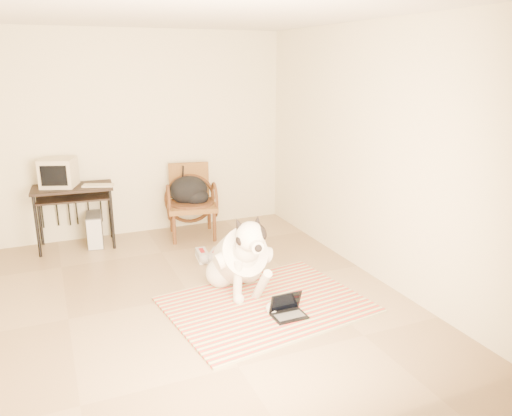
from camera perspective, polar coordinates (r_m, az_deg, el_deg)
floor at (r=5.17m, az=-7.43°, el=-10.00°), size 4.50×4.50×0.00m
ceiling at (r=4.66m, az=-8.73°, el=21.32°), size 4.50×4.50×0.00m
wall_back at (r=6.90m, az=-13.08°, el=8.17°), size 4.50×0.00×4.50m
wall_front at (r=2.70m, az=4.86°, el=-3.94°), size 4.50×0.00×4.50m
wall_right at (r=5.59m, az=12.27°, el=6.37°), size 0.00×4.50×4.50m
rug at (r=4.95m, az=1.20°, el=-10.98°), size 2.00×1.63×0.02m
dog at (r=5.08m, az=-1.85°, el=-5.82°), size 0.61×1.28×0.92m
laptop at (r=4.72m, az=3.64°, el=-11.56°), size 0.31×0.23×0.22m
computer_desk at (r=6.62m, az=-20.17°, el=1.37°), size 0.99×0.60×0.80m
crt_monitor at (r=6.63m, az=-21.64°, el=3.79°), size 0.49×0.48×0.35m
desk_keyboard at (r=6.50m, az=-17.59°, el=2.47°), size 0.39×0.25×0.02m
pc_tower at (r=6.76m, az=-17.94°, el=-2.36°), size 0.24×0.46×0.41m
rattan_chair at (r=6.78m, az=-7.42°, el=0.82°), size 0.73×0.72×0.96m
backpack at (r=6.72m, az=-7.55°, el=1.90°), size 0.52×0.46×0.38m
sneaker_left at (r=6.04m, az=-6.15°, el=-5.44°), size 0.16×0.33×0.11m
sneaker_right at (r=6.03m, az=-4.65°, el=-5.44°), size 0.27×0.32×0.11m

